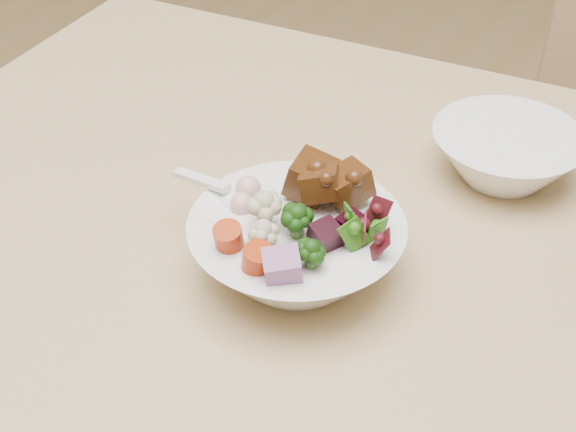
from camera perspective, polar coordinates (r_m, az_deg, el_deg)
The scene contains 3 objects.
food_bowl at distance 0.71m, azimuth 0.77°, elevation -2.02°, with size 0.19×0.19×0.10m.
soup_spoon at distance 0.73m, azimuth -4.30°, elevation 1.38°, with size 0.10×0.03×0.02m.
side_bowl at distance 0.87m, azimuth 15.19°, elevation 4.22°, with size 0.16×0.16×0.05m, color white, non-canonical shape.
Camera 1 is at (0.26, -0.43, 1.23)m, focal length 50.00 mm.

